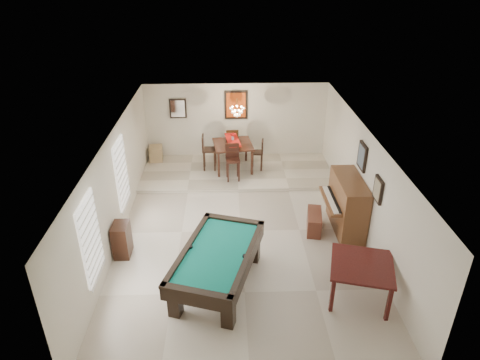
{
  "coord_description": "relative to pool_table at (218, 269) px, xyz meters",
  "views": [
    {
      "loc": [
        -0.33,
        -9.03,
        6.2
      ],
      "look_at": [
        0.0,
        0.6,
        1.15
      ],
      "focal_mm": 32.0,
      "sensor_mm": 36.0,
      "label": 1
    }
  ],
  "objects": [
    {
      "name": "apothecary_chest",
      "position": [
        -2.23,
        1.14,
        -0.02
      ],
      "size": [
        0.36,
        0.54,
        0.81
      ],
      "primitive_type": "cube",
      "color": "black",
      "rests_on": "ground_plane"
    },
    {
      "name": "piano_bench",
      "position": [
        2.41,
        1.99,
        -0.18
      ],
      "size": [
        0.49,
        0.92,
        0.49
      ],
      "primitive_type": "cube",
      "rotation": [
        0.0,
        0.0,
        -0.17
      ],
      "color": "#5B2C1D",
      "rests_on": "ground_plane"
    },
    {
      "name": "ceiling",
      "position": [
        0.55,
        1.99,
        2.17
      ],
      "size": [
        6.0,
        9.0,
        0.04
      ],
      "primitive_type": "cube",
      "color": "white",
      "rests_on": "wall_back"
    },
    {
      "name": "wall_back",
      "position": [
        0.55,
        6.49,
        0.87
      ],
      "size": [
        6.0,
        0.04,
        2.6
      ],
      "primitive_type": "cube",
      "color": "silver",
      "rests_on": "ground_plane"
    },
    {
      "name": "dining_chair_north",
      "position": [
        0.41,
        6.16,
        0.23
      ],
      "size": [
        0.42,
        0.42,
        1.09
      ],
      "primitive_type": null,
      "rotation": [
        0.0,
        0.0,
        3.19
      ],
      "color": "black",
      "rests_on": "dining_step"
    },
    {
      "name": "right_picture_upper",
      "position": [
        3.51,
        2.29,
        1.47
      ],
      "size": [
        0.06,
        0.55,
        0.65
      ],
      "primitive_type": "cube",
      "color": "slate",
      "rests_on": "wall_right"
    },
    {
      "name": "ground_plane",
      "position": [
        0.55,
        1.99,
        -0.44
      ],
      "size": [
        6.0,
        9.0,
        0.02
      ],
      "primitive_type": "cube",
      "color": "beige"
    },
    {
      "name": "corner_bench",
      "position": [
        -2.14,
        6.13,
        -0.07
      ],
      "size": [
        0.46,
        0.56,
        0.47
      ],
      "primitive_type": "cube",
      "rotation": [
        0.0,
        0.0,
        0.09
      ],
      "color": "tan",
      "rests_on": "dining_step"
    },
    {
      "name": "wall_left",
      "position": [
        -2.45,
        1.99,
        0.87
      ],
      "size": [
        0.04,
        9.0,
        2.6
      ],
      "primitive_type": "cube",
      "color": "silver",
      "rests_on": "ground_plane"
    },
    {
      "name": "flower_vase",
      "position": [
        0.42,
        5.38,
        0.8
      ],
      "size": [
        0.17,
        0.17,
        0.25
      ],
      "primitive_type": null,
      "rotation": [
        0.0,
        0.0,
        -0.19
      ],
      "color": "#A90E0F",
      "rests_on": "dining_table"
    },
    {
      "name": "square_table",
      "position": [
        2.86,
        -0.46,
        -0.01
      ],
      "size": [
        1.48,
        1.48,
        0.83
      ],
      "primitive_type": null,
      "rotation": [
        0.0,
        0.0,
        -0.26
      ],
      "color": "#360F0D",
      "rests_on": "ground_plane"
    },
    {
      "name": "back_painting",
      "position": [
        0.55,
        6.45,
        1.47
      ],
      "size": [
        0.75,
        0.06,
        0.95
      ],
      "primitive_type": "cube",
      "color": "#D84C14",
      "rests_on": "wall_back"
    },
    {
      "name": "pool_table",
      "position": [
        0.0,
        0.0,
        0.0
      ],
      "size": [
        2.09,
        2.86,
        0.86
      ],
      "primitive_type": null,
      "rotation": [
        0.0,
        0.0,
        -0.3
      ],
      "color": "black",
      "rests_on": "ground_plane"
    },
    {
      "name": "right_picture_lower",
      "position": [
        3.51,
        0.99,
        1.27
      ],
      "size": [
        0.06,
        0.45,
        0.55
      ],
      "primitive_type": "cube",
      "color": "gray",
      "rests_on": "wall_right"
    },
    {
      "name": "dining_step",
      "position": [
        0.55,
        5.24,
        -0.37
      ],
      "size": [
        6.0,
        2.5,
        0.12
      ],
      "primitive_type": "cube",
      "color": "beige",
      "rests_on": "ground_plane"
    },
    {
      "name": "window_left_front",
      "position": [
        -2.42,
        -0.21,
        0.97
      ],
      "size": [
        0.06,
        1.0,
        1.7
      ],
      "primitive_type": "cube",
      "color": "white",
      "rests_on": "wall_left"
    },
    {
      "name": "dining_chair_south",
      "position": [
        0.41,
        4.63,
        0.25
      ],
      "size": [
        0.44,
        0.44,
        1.11
      ],
      "primitive_type": null,
      "rotation": [
        0.0,
        0.0,
        0.09
      ],
      "color": "black",
      "rests_on": "dining_step"
    },
    {
      "name": "window_left_rear",
      "position": [
        -2.42,
        2.59,
        0.97
      ],
      "size": [
        0.06,
        1.0,
        1.7
      ],
      "primitive_type": "cube",
      "color": "white",
      "rests_on": "wall_left"
    },
    {
      "name": "dining_chair_west",
      "position": [
        -0.33,
        5.39,
        0.26
      ],
      "size": [
        0.42,
        0.42,
        1.14
      ],
      "primitive_type": null,
      "rotation": [
        0.0,
        0.0,
        1.57
      ],
      "color": "black",
      "rests_on": "dining_step"
    },
    {
      "name": "wall_right",
      "position": [
        3.55,
        1.99,
        0.87
      ],
      "size": [
        0.04,
        9.0,
        2.6
      ],
      "primitive_type": "cube",
      "color": "silver",
      "rests_on": "ground_plane"
    },
    {
      "name": "dining_table",
      "position": [
        0.42,
        5.38,
        0.18
      ],
      "size": [
        1.33,
        1.33,
        0.98
      ],
      "primitive_type": null,
      "rotation": [
        0.0,
        0.0,
        0.13
      ],
      "color": "black",
      "rests_on": "dining_step"
    },
    {
      "name": "back_mirror",
      "position": [
        -1.35,
        6.45,
        1.37
      ],
      "size": [
        0.55,
        0.06,
        0.65
      ],
      "primitive_type": "cube",
      "color": "white",
      "rests_on": "wall_back"
    },
    {
      "name": "chandelier",
      "position": [
        0.55,
        5.19,
        1.77
      ],
      "size": [
        0.44,
        0.44,
        0.6
      ],
      "primitive_type": null,
      "color": "#FFE5B2",
      "rests_on": "ceiling"
    },
    {
      "name": "dining_chair_east",
      "position": [
        1.19,
        5.34,
        0.18
      ],
      "size": [
        0.41,
        0.41,
        0.99
      ],
      "primitive_type": null,
      "rotation": [
        0.0,
        0.0,
        -1.69
      ],
      "color": "black",
      "rests_on": "dining_step"
    },
    {
      "name": "upright_piano",
      "position": [
        3.06,
        2.04,
        0.27
      ],
      "size": [
        0.94,
        1.68,
        1.4
      ],
      "primitive_type": null,
      "color": "brown",
      "rests_on": "ground_plane"
    },
    {
      "name": "wall_front",
      "position": [
        0.55,
        -2.51,
        0.87
      ],
      "size": [
        6.0,
        0.04,
        2.6
      ],
      "primitive_type": "cube",
      "color": "silver",
      "rests_on": "ground_plane"
    }
  ]
}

